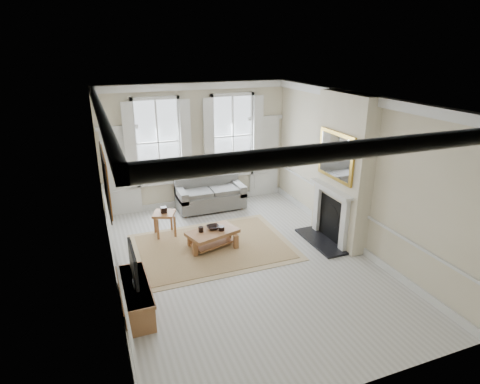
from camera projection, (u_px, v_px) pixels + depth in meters
name	position (u px, v px, depth m)	size (l,w,h in m)	color
floor	(244.00, 262.00, 8.48)	(7.20, 7.20, 0.00)	#B7B5AD
ceiling	(245.00, 99.00, 7.30)	(7.20, 7.20, 0.00)	white
back_wall	(196.00, 146.00, 11.04)	(5.20, 5.20, 0.00)	beige
left_wall	(107.00, 204.00, 7.02)	(7.20, 7.20, 0.00)	beige
right_wall	(355.00, 172.00, 8.77)	(7.20, 7.20, 0.00)	beige
window_left	(158.00, 142.00, 10.57)	(1.26, 0.20, 2.20)	#B2BCC6
window_right	(232.00, 136.00, 11.28)	(1.26, 0.20, 2.20)	#B2BCC6
door_left	(122.00, 173.00, 10.51)	(0.90, 0.08, 2.30)	silver
door_right	(264.00, 158.00, 11.89)	(0.90, 0.08, 2.30)	silver
painting	(105.00, 180.00, 7.17)	(0.05, 1.66, 1.06)	orange
chimney_breast	(342.00, 170.00, 8.89)	(0.35, 1.70, 3.38)	beige
hearth	(321.00, 241.00, 9.32)	(0.55, 1.50, 0.05)	black
fireplace	(330.00, 212.00, 9.15)	(0.21, 1.45, 1.33)	silver
mirror	(336.00, 156.00, 8.69)	(0.06, 1.26, 1.06)	gold
sofa	(210.00, 196.00, 11.15)	(1.83, 0.89, 0.86)	#5E5E5B
side_table	(164.00, 217.00, 9.51)	(0.63, 0.63, 0.59)	brown
rug	(213.00, 247.00, 9.09)	(3.50, 2.60, 0.02)	#97794E
coffee_table	(212.00, 234.00, 8.98)	(1.24, 0.93, 0.41)	brown
ceramic_pot_a	(201.00, 229.00, 8.89)	(0.11, 0.11, 0.11)	black
ceramic_pot_b	(222.00, 228.00, 8.96)	(0.13, 0.13, 0.10)	black
bowl	(213.00, 227.00, 9.04)	(0.29, 0.29, 0.07)	black
tv_stand	(135.00, 297.00, 6.87)	(0.46, 1.43, 0.51)	brown
tv	(133.00, 264.00, 6.65)	(0.08, 0.90, 0.68)	black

